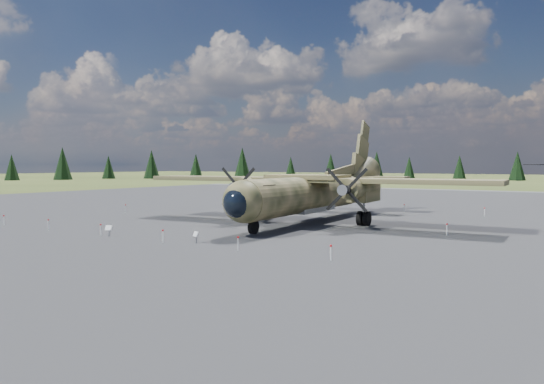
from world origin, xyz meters
The scene contains 7 objects.
ground centered at (0.00, 0.00, 0.00)m, with size 500.00×500.00×0.00m, color #5C652D.
apron centered at (0.00, 10.00, 0.00)m, with size 120.00×120.00×0.04m, color slate.
transport_plane centered at (4.28, 2.68, 2.98)m, with size 31.53×28.61×10.39m.
info_placard_left centered at (-3.18, -13.48, 0.53)m, with size 0.54×0.31×0.80m.
info_placard_right centered at (3.93, -12.51, 0.50)m, with size 0.52×0.35×0.75m.
barrier_fence centered at (-0.46, -0.08, 0.51)m, with size 33.12×29.62×0.85m.
treeline centered at (-0.51, 0.47, 4.77)m, with size 294.88×308.07×10.99m.
Camera 1 is at (26.19, -38.28, 5.05)m, focal length 35.00 mm.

